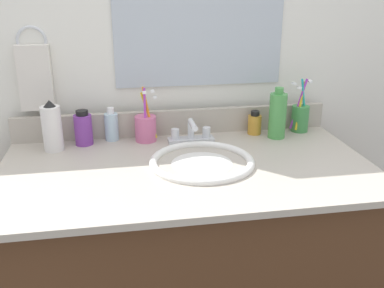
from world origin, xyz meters
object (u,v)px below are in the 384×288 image
at_px(bottle_cream_purple, 83,129).
at_px(bottle_gel_clear, 112,126).
at_px(hand_towel, 35,78).
at_px(bottle_toner_green, 277,115).
at_px(cup_green, 300,117).
at_px(faucet, 191,134).
at_px(bottle_oil_amber, 255,124).
at_px(cup_pink, 146,127).
at_px(bottle_lotion_white, 52,127).

bearing_deg(bottle_cream_purple, bottle_gel_clear, 16.85).
distance_m(hand_towel, bottle_toner_green, 0.84).
relative_size(bottle_cream_purple, cup_green, 0.61).
distance_m(faucet, bottle_gel_clear, 0.28).
xyz_separation_m(faucet, bottle_cream_purple, (-0.36, 0.04, 0.03)).
relative_size(bottle_gel_clear, bottle_toner_green, 0.65).
height_order(bottle_oil_amber, cup_pink, cup_pink).
height_order(hand_towel, bottle_gel_clear, hand_towel).
height_order(bottle_gel_clear, bottle_lotion_white, bottle_lotion_white).
bearing_deg(bottle_cream_purple, cup_pink, -0.06).
height_order(cup_pink, cup_green, cup_green).
bearing_deg(bottle_toner_green, bottle_gel_clear, 172.69).
bearing_deg(faucet, bottle_cream_purple, 173.83).
relative_size(hand_towel, bottle_cream_purple, 1.83).
bearing_deg(bottle_toner_green, hand_towel, 171.62).
bearing_deg(cup_green, bottle_oil_amber, -179.47).
bearing_deg(cup_pink, bottle_gel_clear, 166.22).
height_order(bottle_oil_amber, bottle_cream_purple, bottle_cream_purple).
xyz_separation_m(bottle_lotion_white, bottle_cream_purple, (0.10, 0.04, -0.02)).
bearing_deg(cup_pink, bottle_toner_green, -5.62).
bearing_deg(bottle_gel_clear, faucet, -14.10).
distance_m(bottle_lotion_white, cup_green, 0.88).
distance_m(bottle_toner_green, cup_pink, 0.46).
relative_size(bottle_cream_purple, bottle_toner_green, 0.66).
distance_m(faucet, bottle_lotion_white, 0.46).
bearing_deg(bottle_gel_clear, cup_green, -1.78).
relative_size(faucet, bottle_lotion_white, 0.94).
relative_size(bottle_toner_green, cup_green, 0.92).
bearing_deg(bottle_lotion_white, bottle_cream_purple, 22.05).
height_order(bottle_toner_green, cup_pink, cup_pink).
bearing_deg(faucet, bottle_toner_green, -1.15).
xyz_separation_m(bottle_oil_amber, bottle_cream_purple, (-0.61, -0.01, 0.02)).
bearing_deg(bottle_gel_clear, bottle_lotion_white, -160.49).
bearing_deg(cup_pink, bottle_oil_amber, 0.84).
bearing_deg(cup_pink, cup_green, 0.74).
xyz_separation_m(bottle_cream_purple, cup_pink, (0.21, -0.00, -0.01)).
height_order(faucet, bottle_oil_amber, bottle_oil_amber).
bearing_deg(bottle_gel_clear, bottle_toner_green, -7.31).
distance_m(hand_towel, bottle_oil_amber, 0.78).
relative_size(faucet, bottle_cream_purple, 1.33).
xyz_separation_m(bottle_gel_clear, bottle_oil_amber, (0.51, -0.02, -0.01)).
relative_size(bottle_cream_purple, cup_pink, 0.62).
bearing_deg(faucet, bottle_lotion_white, 179.91).
relative_size(faucet, cup_pink, 0.83).
bearing_deg(hand_towel, cup_green, -4.20).
xyz_separation_m(hand_towel, bottle_lotion_white, (0.05, -0.11, -0.14)).
bearing_deg(cup_pink, faucet, -14.34).
distance_m(bottle_cream_purple, cup_pink, 0.21).
bearing_deg(hand_towel, bottle_toner_green, -8.38).
height_order(hand_towel, cup_pink, hand_towel).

